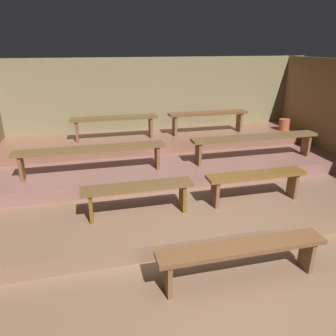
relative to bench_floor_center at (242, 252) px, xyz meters
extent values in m
cube|color=brown|center=(-0.04, 1.90, -0.41)|extent=(7.18, 5.72, 0.08)
cube|color=olive|center=(-0.04, 4.39, 0.74)|extent=(7.18, 0.06, 2.22)
cube|color=#7F5F47|center=(-0.04, 2.45, -0.26)|extent=(6.38, 3.82, 0.23)
cube|color=#865A51|center=(-0.04, 3.17, -0.04)|extent=(6.38, 2.38, 0.23)
cube|color=brown|center=(-0.04, 3.76, 0.19)|extent=(6.38, 1.20, 0.23)
cube|color=brown|center=(0.00, 0.00, 0.06)|extent=(1.90, 0.28, 0.05)
cube|color=brown|center=(-0.83, 0.00, -0.17)|extent=(0.05, 0.22, 0.41)
cube|color=brown|center=(0.83, 0.00, -0.17)|extent=(0.05, 0.22, 0.41)
cube|color=brown|center=(-0.93, 1.33, 0.28)|extent=(1.53, 0.28, 0.05)
cube|color=brown|center=(-1.58, 1.33, 0.06)|extent=(0.05, 0.22, 0.41)
cube|color=brown|center=(-0.29, 1.33, 0.06)|extent=(0.05, 0.22, 0.41)
cube|color=brown|center=(0.85, 1.33, 0.28)|extent=(1.53, 0.28, 0.05)
cube|color=brown|center=(0.21, 1.33, 0.06)|extent=(0.05, 0.22, 0.41)
cube|color=brown|center=(1.50, 1.33, 0.06)|extent=(0.05, 0.22, 0.41)
cube|color=brown|center=(-1.51, 2.49, 0.51)|extent=(2.43, 0.28, 0.05)
cube|color=brown|center=(-2.60, 2.49, 0.28)|extent=(0.05, 0.22, 0.41)
cube|color=brown|center=(-0.42, 2.49, 0.28)|extent=(0.05, 0.22, 0.41)
cube|color=brown|center=(1.43, 2.49, 0.51)|extent=(2.43, 0.28, 0.05)
cube|color=brown|center=(0.34, 2.49, 0.28)|extent=(0.05, 0.22, 0.41)
cube|color=brown|center=(2.53, 2.49, 0.28)|extent=(0.05, 0.22, 0.41)
cube|color=brown|center=(-1.03, 3.70, 0.74)|extent=(1.71, 0.28, 0.05)
cube|color=brown|center=(-1.76, 3.70, 0.51)|extent=(0.05, 0.22, 0.41)
cube|color=brown|center=(-0.29, 3.70, 0.51)|extent=(0.05, 0.22, 0.41)
cube|color=brown|center=(0.95, 3.70, 0.74)|extent=(1.71, 0.28, 0.05)
cube|color=brown|center=(0.22, 3.70, 0.51)|extent=(0.05, 0.22, 0.41)
cube|color=brown|center=(1.68, 3.70, 0.51)|extent=(0.05, 0.22, 0.41)
cylinder|color=#9E4C2D|center=(2.69, 3.52, 0.43)|extent=(0.23, 0.23, 0.25)
camera|label=1|loc=(-1.47, -2.62, 2.10)|focal=34.11mm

